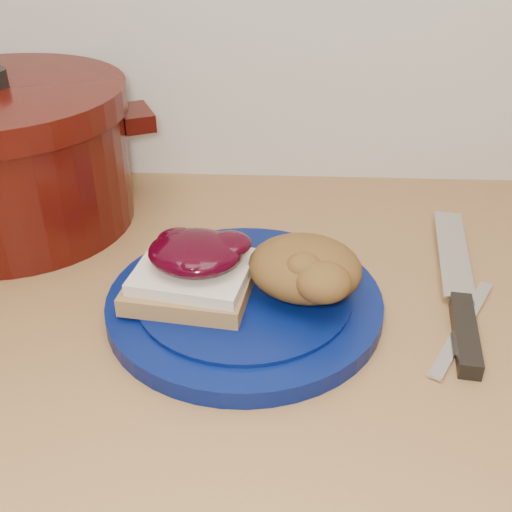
{
  "coord_description": "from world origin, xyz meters",
  "views": [
    {
      "loc": [
        0.08,
        0.99,
        1.27
      ],
      "look_at": [
        0.05,
        1.51,
        0.95
      ],
      "focal_mm": 45.0,
      "sensor_mm": 36.0,
      "label": 1
    }
  ],
  "objects_px": {
    "plate": "(245,303)",
    "butter_knife": "(463,326)",
    "dutch_oven": "(9,156)",
    "chef_knife": "(461,308)"
  },
  "relations": [
    {
      "from": "butter_knife",
      "to": "dutch_oven",
      "type": "xyz_separation_m",
      "value": [
        -0.48,
        0.19,
        0.08
      ]
    },
    {
      "from": "dutch_oven",
      "to": "chef_knife",
      "type": "bearing_deg",
      "value": -18.99
    },
    {
      "from": "chef_knife",
      "to": "dutch_oven",
      "type": "bearing_deg",
      "value": 78.56
    },
    {
      "from": "butter_knife",
      "to": "chef_knife",
      "type": "bearing_deg",
      "value": 22.54
    },
    {
      "from": "plate",
      "to": "butter_knife",
      "type": "height_order",
      "value": "plate"
    },
    {
      "from": "butter_knife",
      "to": "dutch_oven",
      "type": "distance_m",
      "value": 0.53
    },
    {
      "from": "plate",
      "to": "chef_knife",
      "type": "distance_m",
      "value": 0.21
    },
    {
      "from": "plate",
      "to": "butter_knife",
      "type": "distance_m",
      "value": 0.2
    },
    {
      "from": "butter_knife",
      "to": "dutch_oven",
      "type": "relative_size",
      "value": 0.44
    },
    {
      "from": "chef_knife",
      "to": "butter_knife",
      "type": "relative_size",
      "value": 1.75
    }
  ]
}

